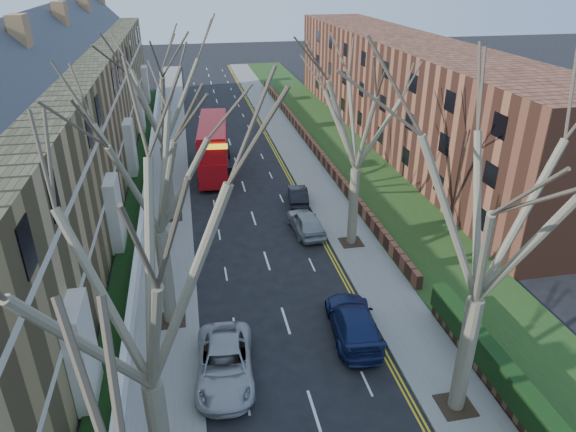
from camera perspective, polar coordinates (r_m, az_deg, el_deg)
pavement_left at (r=47.64m, az=-13.05°, el=5.49°), size 3.00×102.00×0.12m
pavement_right at (r=48.64m, az=1.26°, el=6.60°), size 3.00×102.00×0.12m
terrace_left at (r=39.48m, az=-25.17°, el=7.80°), size 9.70×78.00×13.60m
flats_right at (r=54.46m, az=12.57°, el=13.51°), size 13.97×54.00×10.00m
front_wall_left at (r=40.11m, az=-15.56°, el=2.09°), size 0.30×78.00×1.00m
grass_verge_right at (r=49.73m, az=6.37°, el=7.00°), size 6.00×102.00×0.06m
tree_left_mid at (r=13.64m, az=-16.87°, el=-4.74°), size 10.50×10.50×14.71m
tree_left_far at (r=22.92m, az=-15.05°, el=7.28°), size 10.15×10.15×14.22m
tree_left_dist at (r=34.45m, az=-14.30°, el=14.05°), size 10.50×10.50×14.71m
tree_right_mid at (r=18.13m, az=22.19°, el=2.27°), size 10.50×10.50×14.71m
tree_right_far at (r=30.23m, az=7.98°, el=12.37°), size 10.15×10.15×14.22m
double_decker_bus at (r=44.99m, az=-8.24°, el=7.44°), size 3.27×10.36×4.29m
car_left_far at (r=23.33m, az=-7.03°, el=-15.96°), size 2.90×5.51×1.48m
car_right_near at (r=25.53m, az=7.29°, el=-11.61°), size 2.64×5.46×1.53m
car_right_mid at (r=34.50m, az=2.00°, el=-0.69°), size 2.09×4.53×1.50m
car_right_far at (r=38.83m, az=1.14°, el=2.32°), size 1.86×4.02×1.28m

